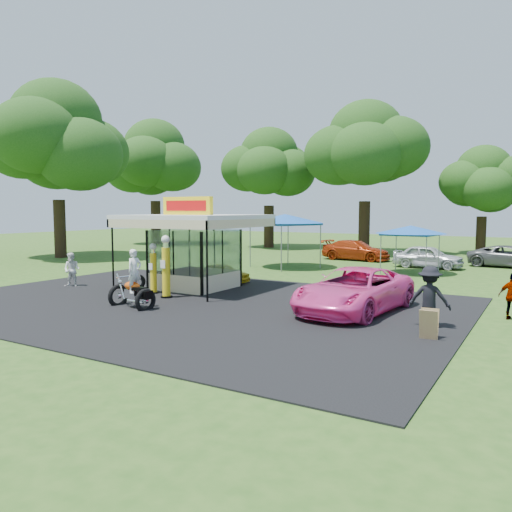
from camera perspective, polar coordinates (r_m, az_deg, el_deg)
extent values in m
plane|color=#295019|center=(18.02, -11.64, -6.33)|extent=(120.00, 120.00, 0.00)
cube|color=black|center=(19.51, -7.67, -5.32)|extent=(20.00, 14.00, 0.04)
cube|color=white|center=(23.06, -6.94, -3.65)|extent=(3.00, 3.00, 0.06)
cube|color=white|center=(22.78, -7.03, 4.48)|extent=(5.40, 5.40, 0.18)
cube|color=yellow|center=(22.39, -7.83, 5.71)|extent=(2.60, 0.25, 0.80)
cube|color=red|center=(22.28, -8.04, 5.71)|extent=(2.21, 0.02, 0.45)
cylinder|color=black|center=(22.69, -16.05, 0.04)|extent=(0.08, 0.08, 3.20)
cylinder|color=black|center=(19.31, -5.62, -0.67)|extent=(0.08, 0.08, 3.20)
cylinder|color=black|center=(21.86, -11.60, -4.17)|extent=(0.41, 0.41, 0.09)
cylinder|color=yellow|center=(21.73, -11.64, -1.87)|extent=(0.28, 0.28, 1.67)
cylinder|color=silver|center=(21.64, -11.69, 0.57)|extent=(0.19, 0.19, 0.19)
sphere|color=white|center=(21.62, -11.70, 1.06)|extent=(0.30, 0.30, 0.30)
cube|color=white|center=(21.57, -11.95, -1.18)|extent=(0.20, 0.02, 0.28)
cylinder|color=black|center=(20.71, -10.19, -4.64)|extent=(0.48, 0.48, 0.11)
cylinder|color=yellow|center=(20.55, -10.23, -1.79)|extent=(0.33, 0.33, 1.97)
cylinder|color=silver|center=(20.45, -10.28, 1.25)|extent=(0.22, 0.22, 0.22)
sphere|color=white|center=(20.44, -10.29, 1.86)|extent=(0.35, 0.35, 0.35)
cube|color=white|center=(20.37, -10.61, -0.93)|extent=(0.24, 0.02, 0.33)
torus|color=black|center=(19.56, -15.46, -4.42)|extent=(0.29, 0.91, 0.89)
torus|color=black|center=(18.30, -12.52, -5.01)|extent=(0.29, 0.91, 0.89)
cube|color=silver|center=(18.85, -13.95, -4.22)|extent=(0.62, 0.38, 0.32)
ellipsoid|color=#F05710|center=(18.81, -13.97, -3.32)|extent=(0.68, 0.38, 0.32)
cube|color=black|center=(18.52, -13.27, -3.64)|extent=(0.62, 0.36, 0.11)
cube|color=black|center=(18.24, -12.47, -4.34)|extent=(0.42, 0.41, 0.30)
cylinder|color=silver|center=(19.37, -15.21, -3.36)|extent=(0.47, 0.13, 0.95)
cylinder|color=silver|center=(19.19, -14.95, -2.31)|extent=(0.14, 0.64, 0.05)
sphere|color=silver|center=(19.36, -15.26, -2.89)|extent=(0.17, 0.17, 0.17)
imported|color=white|center=(18.61, -13.71, -1.69)|extent=(0.46, 0.63, 1.60)
torus|color=black|center=(23.16, -13.28, -2.96)|extent=(0.71, 0.42, 0.68)
torus|color=black|center=(23.33, -13.25, -2.90)|extent=(0.73, 0.50, 0.68)
cube|color=#593819|center=(14.58, 19.07, -7.50)|extent=(0.50, 0.25, 0.87)
cube|color=#593819|center=(14.78, 19.24, -7.33)|extent=(0.50, 0.25, 0.87)
imported|color=yellow|center=(24.75, -3.84, -1.96)|extent=(2.82, 1.13, 0.96)
imported|color=#FA43A2|center=(17.84, 11.17, -3.88)|extent=(3.16, 5.87, 1.56)
imported|color=white|center=(24.88, -20.30, -1.49)|extent=(0.94, 0.84, 1.61)
imported|color=black|center=(16.02, 19.23, -4.50)|extent=(1.25, 0.75, 1.90)
imported|color=#A72E0C|center=(36.49, 11.33, 0.65)|extent=(5.07, 2.40, 1.43)
imported|color=silver|center=(32.69, 19.06, -0.07)|extent=(4.26, 1.89, 1.42)
imported|color=#545456|center=(35.10, 27.06, -0.06)|extent=(5.10, 2.73, 1.36)
cylinder|color=gray|center=(33.33, 2.17, 1.38)|extent=(0.07, 0.07, 2.66)
cylinder|color=gray|center=(31.96, 7.10, 1.18)|extent=(0.07, 0.07, 2.66)
cylinder|color=gray|center=(30.63, -0.62, 1.04)|extent=(0.07, 0.07, 2.66)
cylinder|color=gray|center=(29.14, 4.64, 0.80)|extent=(0.07, 0.07, 2.66)
cube|color=#1A53AE|center=(31.16, 3.34, 3.67)|extent=(3.32, 3.32, 0.13)
cone|color=#1A53AE|center=(31.15, 3.34, 4.30)|extent=(4.78, 4.78, 0.55)
cylinder|color=gray|center=(31.04, 15.49, 0.45)|extent=(0.05, 0.05, 2.17)
cylinder|color=gray|center=(30.49, 20.04, 0.24)|extent=(0.05, 0.05, 2.17)
cylinder|color=gray|center=(28.64, 14.17, 0.09)|extent=(0.05, 0.05, 2.17)
cylinder|color=gray|center=(28.03, 19.09, -0.15)|extent=(0.05, 0.05, 2.17)
cube|color=#1A53AE|center=(29.45, 17.26, 2.37)|extent=(2.71, 2.71, 0.11)
cone|color=#1A53AE|center=(29.44, 17.27, 2.92)|extent=(3.90, 3.90, 0.45)
cylinder|color=black|center=(53.83, -11.37, 3.77)|extent=(1.02, 1.02, 4.54)
ellipsoid|color=#1B4614|center=(54.01, -11.49, 9.99)|extent=(10.74, 10.74, 9.20)
cylinder|color=black|center=(47.90, 1.48, 3.38)|extent=(0.95, 0.95, 4.02)
ellipsoid|color=#1B4614|center=(48.00, 1.49, 9.50)|extent=(9.33, 9.33, 8.00)
cylinder|color=black|center=(42.30, 12.25, 3.21)|extent=(0.92, 0.92, 4.32)
ellipsoid|color=#1B4614|center=(42.48, 12.41, 10.80)|extent=(10.36, 10.36, 8.88)
cylinder|color=black|center=(44.13, 24.32, 2.14)|extent=(0.77, 0.77, 3.08)
ellipsoid|color=#1B4614|center=(44.12, 24.51, 7.25)|extent=(7.18, 7.18, 6.16)
cylinder|color=black|center=(40.48, -21.50, 2.91)|extent=(0.87, 0.87, 4.36)
ellipsoid|color=#1B4614|center=(40.70, -21.79, 11.26)|extent=(11.20, 11.20, 9.60)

